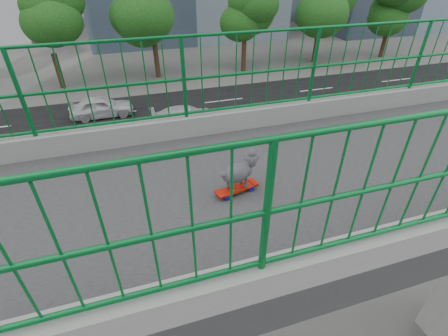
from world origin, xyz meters
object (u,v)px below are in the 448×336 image
poodle (239,171)px  car_3 (187,117)px  car_1 (119,188)px  car_4 (102,107)px  skateboard (237,189)px  car_0 (224,216)px

poodle → car_3: size_ratio=0.11×
poodle → car_1: 11.64m
poodle → car_3: bearing=159.2°
car_1 → car_4: size_ratio=0.99×
poodle → car_1: poodle is taller
car_1 → car_3: size_ratio=0.90×
skateboard → car_0: bearing=151.2°
skateboard → car_0: 9.00m
poodle → car_1: (-9.33, -2.16, -6.62)m
car_1 → car_4: 9.64m
car_0 → car_3: size_ratio=0.93×
skateboard → car_4: size_ratio=0.13×
skateboard → car_3: 17.14m
car_1 → car_3: bearing=145.6°
poodle → car_0: 9.16m
car_1 → car_4: (-9.60, -0.85, 0.03)m
skateboard → poodle: 0.24m
skateboard → poodle: (-0.01, 0.03, 0.24)m
car_1 → car_3: 7.75m
car_1 → car_4: bearing=-175.0°
car_0 → car_1: bearing=-129.4°
skateboard → car_3: skateboard is taller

